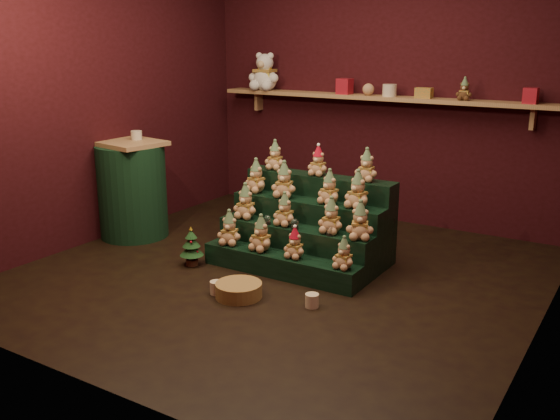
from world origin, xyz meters
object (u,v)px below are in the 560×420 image
Objects in this scene: mug_left at (216,288)px; side_table at (132,190)px; mug_right at (312,301)px; snow_globe_a at (267,220)px; mini_christmas_tree at (192,246)px; wicker_basket at (239,290)px; riser_tier_front at (280,265)px; brown_bear at (464,89)px; snow_globe_c at (330,231)px; white_bear at (265,67)px; snow_globe_b at (295,224)px.

side_table is at bearing 155.05° from mug_left.
mug_left is 0.76m from mug_right.
snow_globe_a is 0.78× the size of mug_right.
snow_globe_a is 0.69m from mini_christmas_tree.
side_table is 2.67× the size of wicker_basket.
wicker_basket is (0.20, -0.71, -0.34)m from snow_globe_a.
riser_tier_front is 2.44m from brown_bear.
side_table is (-2.15, -0.01, 0.07)m from snow_globe_c.
snow_globe_b is at bearing -54.37° from white_bear.
snow_globe_c is 0.78× the size of mug_right.
riser_tier_front is at bearing -121.97° from brown_bear.
side_table is 2.42m from mug_right.
wicker_basket is at bearing -117.33° from brown_bear.
mug_left is 3.00m from brown_bear.
snow_globe_c is 0.22× the size of wicker_basket.
snow_globe_c is at bearing 9.07° from side_table.
snow_globe_c is 0.78× the size of mug_left.
snow_globe_b reaches higher than mug_right.
snow_globe_a is 0.22× the size of wicker_basket.
mug_left and mug_right have the same top height.
snow_globe_c is (0.37, 0.16, 0.31)m from riser_tier_front.
snow_globe_b is at bearing 130.39° from mug_right.
riser_tier_front is at bearing -35.04° from snow_globe_a.
mug_left is (1.58, -0.73, -0.42)m from side_table.
snow_globe_c is at bearing 105.89° from mug_right.
riser_tier_front is at bearing 86.94° from wicker_basket.
brown_bear reaches higher than mini_christmas_tree.
snow_globe_c reaches higher than mug_right.
riser_tier_front is 4.03× the size of mini_christmas_tree.
side_table is 1.12m from mini_christmas_tree.
mini_christmas_tree is at bearing -165.21° from riser_tier_front.
mug_left is 0.48× the size of brown_bear.
riser_tier_front is 0.42m from snow_globe_a.
snow_globe_a is 1.56m from side_table.
brown_bear reaches higher than snow_globe_a.
snow_globe_a reaches higher than mini_christmas_tree.
riser_tier_front is at bearing 141.96° from mug_right.
riser_tier_front is 15.80× the size of snow_globe_b.
side_table reaches higher than snow_globe_c.
snow_globe_a is at bearing 142.84° from mug_right.
mini_christmas_tree is 0.98× the size of wicker_basket.
white_bear is at bearing 173.37° from brown_bear.
mug_right is at bearing -105.36° from brown_bear.
mug_left is at bearing -34.47° from mini_christmas_tree.
mini_christmas_tree is at bearing -10.25° from side_table.
mini_christmas_tree is (1.02, -0.35, -0.30)m from side_table.
mug_right is at bearing -54.16° from white_bear.
snow_globe_a reaches higher than mug_right.
mini_christmas_tree is at bearing -135.32° from brown_bear.
brown_bear is (1.10, 1.69, 1.02)m from snow_globe_a.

